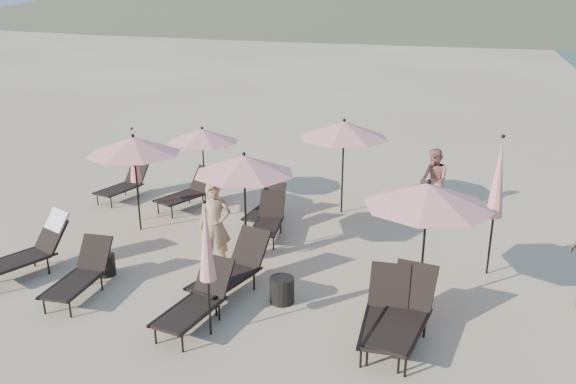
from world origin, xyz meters
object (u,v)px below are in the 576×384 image
(lounger_5, at_px, (403,314))
(beachgoer_b, at_px, (434,180))
(lounger_8, at_px, (266,207))
(lounger_4, at_px, (386,314))
(lounger_7, at_px, (188,191))
(umbrella_closed_0, at_px, (206,243))
(lounger_0, at_px, (31,248))
(lounger_2, at_px, (197,300))
(umbrella_open_4, at_px, (344,130))
(lounger_1, at_px, (80,274))
(umbrella_open_1, at_px, (244,165))
(side_table_1, at_px, (282,290))
(umbrella_open_2, at_px, (428,195))
(umbrella_closed_2, at_px, (134,156))
(beachgoer_a, at_px, (215,226))
(umbrella_open_0, at_px, (134,146))
(umbrella_open_3, at_px, (202,136))
(umbrella_closed_1, at_px, (498,179))
(lounger_9, at_px, (268,219))
(side_table_0, at_px, (106,265))
(lounger_6, at_px, (124,184))
(lounger_3, at_px, (233,268))

(lounger_5, xyz_separation_m, beachgoer_b, (-0.27, 6.50, 0.33))
(lounger_8, bearing_deg, lounger_4, -47.30)
(lounger_7, bearing_deg, umbrella_closed_0, -39.18)
(beachgoer_b, bearing_deg, lounger_4, -30.84)
(lounger_7, bearing_deg, lounger_0, -84.40)
(lounger_8, bearing_deg, lounger_2, -80.91)
(lounger_0, bearing_deg, umbrella_open_4, 67.32)
(lounger_1, xyz_separation_m, lounger_2, (2.51, -0.15, 0.01))
(lounger_5, bearing_deg, lounger_0, -172.97)
(umbrella_open_1, relative_size, umbrella_open_4, 0.92)
(lounger_4, bearing_deg, side_table_1, 158.07)
(lounger_4, relative_size, umbrella_open_2, 0.77)
(umbrella_closed_2, height_order, beachgoer_a, umbrella_closed_2)
(lounger_5, bearing_deg, umbrella_open_0, 164.79)
(umbrella_open_3, xyz_separation_m, umbrella_closed_2, (-0.92, -1.77, -0.22))
(umbrella_open_0, distance_m, side_table_1, 5.27)
(lounger_2, relative_size, umbrella_closed_1, 0.61)
(umbrella_open_3, xyz_separation_m, beachgoer_a, (2.14, -3.51, -0.97))
(umbrella_closed_0, distance_m, beachgoer_a, 2.66)
(umbrella_closed_2, bearing_deg, lounger_2, -45.46)
(lounger_1, relative_size, beachgoer_b, 1.02)
(lounger_7, distance_m, lounger_9, 2.96)
(lounger_1, relative_size, umbrella_closed_0, 0.72)
(lounger_9, xyz_separation_m, side_table_1, (1.39, -2.79, -0.19))
(lounger_5, relative_size, lounger_7, 1.04)
(beachgoer_b, bearing_deg, umbrella_closed_2, -95.07)
(side_table_0, distance_m, beachgoer_a, 2.30)
(lounger_0, height_order, lounger_5, lounger_0)
(umbrella_closed_2, height_order, side_table_1, umbrella_closed_2)
(lounger_8, relative_size, beachgoer_b, 0.94)
(lounger_5, bearing_deg, umbrella_closed_1, 74.53)
(lounger_6, height_order, beachgoer_a, beachgoer_a)
(umbrella_open_3, xyz_separation_m, umbrella_closed_0, (3.22, -5.83, -0.25))
(beachgoer_b, bearing_deg, lounger_1, -69.35)
(lounger_1, distance_m, side_table_0, 0.88)
(lounger_5, distance_m, umbrella_closed_0, 3.30)
(lounger_7, bearing_deg, lounger_2, -40.92)
(umbrella_open_1, height_order, beachgoer_b, umbrella_open_1)
(umbrella_open_2, bearing_deg, lounger_0, -169.65)
(lounger_7, bearing_deg, lounger_3, -32.80)
(umbrella_open_2, height_order, beachgoer_a, umbrella_open_2)
(side_table_1, bearing_deg, lounger_0, -173.08)
(lounger_9, xyz_separation_m, beachgoer_b, (3.38, 3.18, 0.39))
(lounger_1, height_order, umbrella_open_4, umbrella_open_4)
(lounger_1, xyz_separation_m, lounger_8, (1.80, 4.63, -0.02))
(lounger_7, bearing_deg, lounger_6, -163.59)
(lounger_2, relative_size, umbrella_open_0, 0.74)
(umbrella_open_4, xyz_separation_m, beachgoer_a, (-1.58, -4.06, -1.29))
(lounger_5, bearing_deg, umbrella_open_4, 120.49)
(lounger_2, distance_m, beachgoer_a, 2.28)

